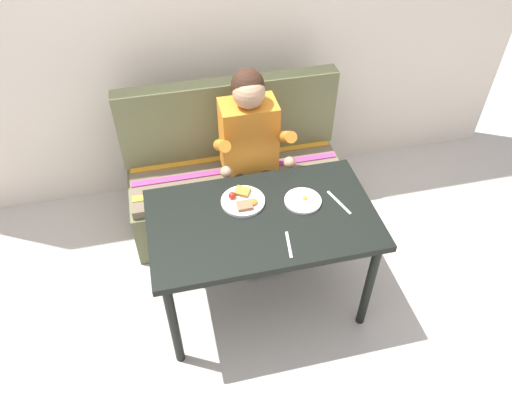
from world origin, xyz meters
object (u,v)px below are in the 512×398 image
(couch, at_px, (236,180))
(knife, at_px, (339,202))
(person, at_px, (251,146))
(table, at_px, (262,228))
(plate_breakfast, at_px, (243,200))
(fork, at_px, (289,245))
(plate_eggs, at_px, (303,200))

(couch, xyz_separation_m, knife, (0.43, -0.75, 0.40))
(couch, height_order, person, person)
(table, xyz_separation_m, knife, (0.43, 0.01, 0.08))
(couch, bearing_deg, person, -67.65)
(person, bearing_deg, plate_breakfast, -107.94)
(table, distance_m, person, 0.60)
(couch, height_order, plate_breakfast, couch)
(fork, bearing_deg, person, 98.45)
(fork, height_order, knife, same)
(plate_eggs, bearing_deg, knife, -15.53)
(plate_breakfast, height_order, knife, plate_breakfast)
(plate_breakfast, distance_m, fork, 0.38)
(plate_breakfast, height_order, plate_eggs, plate_breakfast)
(plate_eggs, distance_m, fork, 0.32)
(plate_breakfast, height_order, fork, plate_breakfast)
(table, relative_size, plate_breakfast, 5.05)
(plate_breakfast, distance_m, plate_eggs, 0.32)
(couch, relative_size, fork, 8.47)
(table, distance_m, plate_breakfast, 0.18)
(table, distance_m, fork, 0.25)
(couch, xyz_separation_m, plate_eggs, (0.24, -0.70, 0.41))
(plate_breakfast, xyz_separation_m, knife, (0.50, -0.12, -0.01))
(couch, height_order, plate_eggs, couch)
(person, bearing_deg, knife, -58.54)
(plate_eggs, relative_size, knife, 1.00)
(plate_breakfast, relative_size, knife, 1.19)
(person, distance_m, plate_breakfast, 0.48)
(plate_breakfast, bearing_deg, fork, -65.70)
(person, distance_m, fork, 0.81)
(table, distance_m, couch, 0.83)
(table, distance_m, plate_eggs, 0.26)
(table, xyz_separation_m, plate_eggs, (0.24, 0.06, 0.09))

